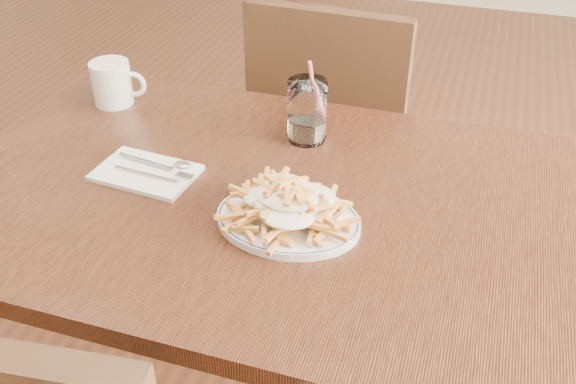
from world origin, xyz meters
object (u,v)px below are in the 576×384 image
(table, at_px, (253,222))
(fries_plate, at_px, (288,220))
(loaded_fries, at_px, (288,200))
(chair_far, at_px, (334,135))
(coffee_mug, at_px, (113,83))
(water_glass, at_px, (307,114))

(table, xyz_separation_m, fries_plate, (0.10, -0.08, 0.09))
(table, height_order, loaded_fries, loaded_fries)
(table, distance_m, fries_plate, 0.15)
(chair_far, distance_m, coffee_mug, 0.65)
(chair_far, xyz_separation_m, water_glass, (0.04, -0.41, 0.28))
(fries_plate, bearing_deg, water_glass, 100.23)
(table, xyz_separation_m, coffee_mug, (-0.44, 0.24, 0.13))
(water_glass, relative_size, coffee_mug, 1.41)
(chair_far, bearing_deg, loaded_fries, -82.81)
(fries_plate, xyz_separation_m, water_glass, (-0.05, 0.30, 0.05))
(coffee_mug, bearing_deg, loaded_fries, -31.20)
(fries_plate, bearing_deg, table, 140.72)
(fries_plate, height_order, water_glass, water_glass)
(chair_far, bearing_deg, coffee_mug, -139.09)
(table, height_order, coffee_mug, coffee_mug)
(chair_far, height_order, coffee_mug, chair_far)
(water_glass, bearing_deg, chair_far, 94.93)
(table, distance_m, chair_far, 0.65)
(chair_far, bearing_deg, table, -90.83)
(loaded_fries, bearing_deg, coffee_mug, 148.80)
(chair_far, relative_size, coffee_mug, 7.17)
(loaded_fries, relative_size, coffee_mug, 1.88)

